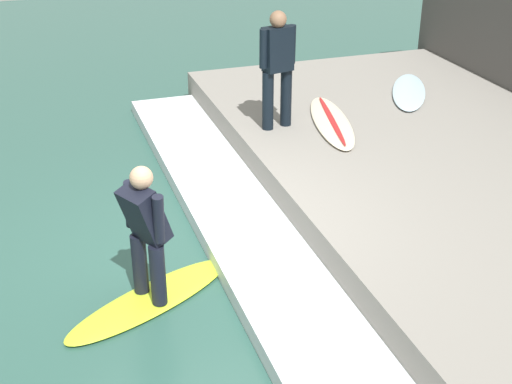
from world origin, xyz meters
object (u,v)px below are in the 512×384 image
at_px(surfboard_riding, 151,299).
at_px(surfer_waiting_near, 277,64).
at_px(surfboard_waiting_near, 332,122).
at_px(surfer_riding, 145,227).
at_px(surfboard_spare, 409,92).

relative_size(surfboard_riding, surfer_waiting_near, 1.25).
xyz_separation_m(surfboard_riding, surfer_waiting_near, (2.25, 2.68, 1.32)).
xyz_separation_m(surfer_waiting_near, surfboard_waiting_near, (0.73, -0.14, -0.83)).
bearing_deg(surfboard_riding, surfer_riding, 180.00).
distance_m(surfboard_riding, surfer_waiting_near, 3.74).
bearing_deg(surfboard_waiting_near, surfboard_spare, 25.60).
relative_size(surfboard_riding, surfboard_spare, 1.09).
height_order(surfer_waiting_near, surfboard_waiting_near, surfer_waiting_near).
bearing_deg(surfboard_spare, surfboard_waiting_near, -154.40).
bearing_deg(surfboard_riding, surfer_waiting_near, 50.05).
height_order(surfboard_waiting_near, surfboard_spare, surfboard_waiting_near).
bearing_deg(surfer_waiting_near, surfboard_waiting_near, -10.74).
bearing_deg(surfer_riding, surfboard_riding, 0.00).
bearing_deg(surfer_riding, surfer_waiting_near, 50.05).
relative_size(surfer_waiting_near, surfboard_waiting_near, 0.76).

